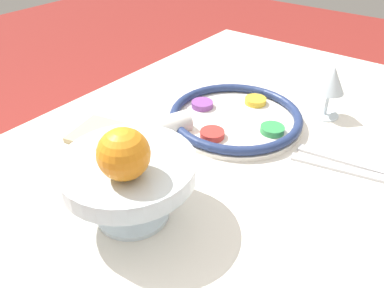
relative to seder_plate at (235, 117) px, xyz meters
The scene contains 10 objects.
dining_table 0.40m from the seder_plate, 20.99° to the left, with size 1.22×0.81×0.76m.
seder_plate is the anchor object (origin of this frame).
wine_glass 0.23m from the seder_plate, 135.69° to the left, with size 0.06×0.06×0.12m.
fruit_stand 0.36m from the seder_plate, ahead, with size 0.21×0.21×0.11m.
orange_fruit 0.40m from the seder_plate, ahead, with size 0.07×0.07×0.07m.
bread_plate 0.30m from the seder_plate, 40.11° to the right, with size 0.16×0.16×0.02m.
napkin_roll 0.18m from the seder_plate, 31.47° to the right, with size 0.15×0.10×0.05m.
fork_left 0.26m from the seder_plate, 91.08° to the left, with size 0.05×0.20×0.01m.
fork_right 0.26m from the seder_plate, 84.43° to the left, with size 0.06×0.20×0.01m.
spoon 0.19m from the seder_plate, 46.44° to the right, with size 0.18×0.03×0.01m.
Camera 1 is at (0.60, 0.35, 1.21)m, focal length 35.00 mm.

